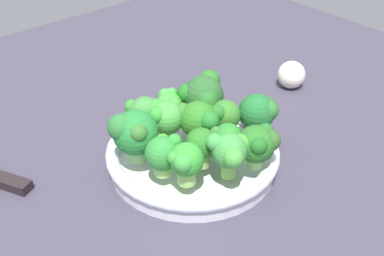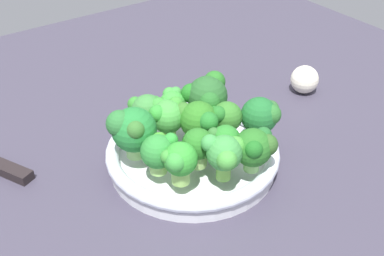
# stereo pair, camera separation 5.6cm
# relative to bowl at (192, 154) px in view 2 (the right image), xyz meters

# --- Properties ---
(ground_plane) EXTENTS (1.30, 1.30, 0.03)m
(ground_plane) POSITION_rel_bowl_xyz_m (-0.00, -0.02, -0.03)
(ground_plane) COLOR #3C3848
(bowl) EXTENTS (0.26, 0.26, 0.04)m
(bowl) POSITION_rel_bowl_xyz_m (0.00, 0.00, 0.00)
(bowl) COLOR white
(bowl) RESTS_ON ground_plane
(broccoli_floret_0) EXTENTS (0.07, 0.07, 0.08)m
(broccoli_floret_0) POSITION_rel_bowl_xyz_m (0.03, 0.08, 0.06)
(broccoli_floret_0) COLOR #91C872
(broccoli_floret_0) RESTS_ON bowl
(broccoli_floret_1) EXTENTS (0.05, 0.05, 0.06)m
(broccoli_floret_1) POSITION_rel_bowl_xyz_m (-0.02, 0.07, 0.05)
(broccoli_floret_1) COLOR #9BD36C
(broccoli_floret_1) RESTS_ON bowl
(broccoli_floret_2) EXTENTS (0.05, 0.05, 0.06)m
(broccoli_floret_2) POSITION_rel_bowl_xyz_m (-0.06, 0.06, 0.05)
(broccoli_floret_2) COLOR #96CB62
(broccoli_floret_2) RESTS_ON bowl
(broccoli_floret_3) EXTENTS (0.05, 0.06, 0.06)m
(broccoli_floret_3) POSITION_rel_bowl_xyz_m (-0.10, -0.04, 0.06)
(broccoli_floret_3) COLOR #85C36A
(broccoli_floret_3) RESTS_ON bowl
(broccoli_floret_4) EXTENTS (0.05, 0.05, 0.06)m
(broccoli_floret_4) POSITION_rel_bowl_xyz_m (-0.01, -0.05, 0.05)
(broccoli_floret_4) COLOR #87B35F
(broccoli_floret_4) RESTS_ON bowl
(broccoli_floret_5) EXTENTS (0.07, 0.06, 0.07)m
(broccoli_floret_5) POSITION_rel_bowl_xyz_m (-0.00, -0.01, 0.06)
(broccoli_floret_5) COLOR #79B44D
(broccoli_floret_5) RESTS_ON bowl
(broccoli_floret_6) EXTENTS (0.04, 0.04, 0.06)m
(broccoli_floret_6) POSITION_rel_bowl_xyz_m (-0.06, -0.01, 0.05)
(broccoli_floret_6) COLOR #83BC52
(broccoli_floret_6) RESTS_ON bowl
(broccoli_floret_7) EXTENTS (0.05, 0.04, 0.06)m
(broccoli_floret_7) POSITION_rel_bowl_xyz_m (0.07, -0.01, 0.05)
(broccoli_floret_7) COLOR #78BE57
(broccoli_floret_7) RESTS_ON bowl
(broccoli_floret_8) EXTENTS (0.06, 0.06, 0.06)m
(broccoli_floret_8) POSITION_rel_bowl_xyz_m (-0.04, -0.10, 0.05)
(broccoli_floret_8) COLOR #76BA5B
(broccoli_floret_8) RESTS_ON bowl
(broccoli_floret_9) EXTENTS (0.05, 0.05, 0.06)m
(broccoli_floret_9) POSITION_rel_bowl_xyz_m (-0.05, 0.02, 0.05)
(broccoli_floret_9) COLOR #87B45E
(broccoli_floret_9) RESTS_ON bowl
(broccoli_floret_10) EXTENTS (0.06, 0.05, 0.06)m
(broccoli_floret_10) POSITION_rel_bowl_xyz_m (0.07, 0.03, 0.05)
(broccoli_floret_10) COLOR #8FC55F
(broccoli_floret_10) RESTS_ON bowl
(broccoli_floret_11) EXTENTS (0.07, 0.07, 0.08)m
(broccoli_floret_11) POSITION_rel_bowl_xyz_m (0.04, -0.06, 0.07)
(broccoli_floret_11) COLOR #90C558
(broccoli_floret_11) RESTS_ON bowl
(broccoli_floret_12) EXTENTS (0.05, 0.06, 0.07)m
(broccoli_floret_12) POSITION_rel_bowl_xyz_m (0.03, 0.02, 0.06)
(broccoli_floret_12) COLOR #89CF5A
(broccoli_floret_12) RESTS_ON bowl
(broccoli_floret_13) EXTENTS (0.06, 0.06, 0.07)m
(broccoli_floret_13) POSITION_rel_bowl_xyz_m (-0.09, 0.01, 0.06)
(broccoli_floret_13) COLOR #7BC24E
(broccoli_floret_13) RESTS_ON bowl
(garlic_bulb) EXTENTS (0.05, 0.05, 0.05)m
(garlic_bulb) POSITION_rel_bowl_xyz_m (0.06, -0.30, 0.01)
(garlic_bulb) COLOR #EFE7CF
(garlic_bulb) RESTS_ON ground_plane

